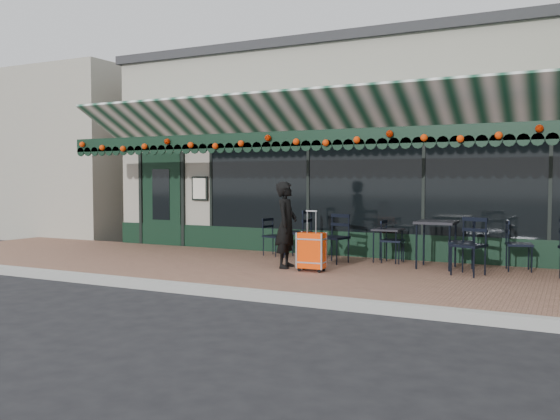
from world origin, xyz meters
The scene contains 16 objects.
ground centered at (0.00, 0.00, 0.00)m, with size 80.00×80.00×0.00m, color black.
sidewalk centered at (0.00, 2.00, 0.07)m, with size 18.00×4.00×0.15m, color brown.
curb centered at (0.00, -0.08, 0.07)m, with size 18.00×0.16×0.15m, color #9E9E99.
restaurant_building centered at (0.00, 7.84, 2.27)m, with size 12.00×9.60×4.50m.
neighbor_building_left centered at (-13.00, 8.00, 2.40)m, with size 12.00×8.00×4.80m, color gray.
woman centered at (-0.56, 2.02, 0.91)m, with size 0.55×0.36×1.52m, color black.
suitcase centered at (0.01, 1.82, 0.49)m, with size 0.46×0.27×1.03m.
cafe_table_a centered at (1.82, 3.15, 0.90)m, with size 0.67×0.67×0.83m.
cafe_table_b centered at (0.85, 3.50, 0.72)m, with size 0.51×0.51×0.63m.
chair_a_left centered at (2.26, 3.08, 0.61)m, with size 0.46×0.46×0.93m, color black, non-canonical shape.
chair_a_right centered at (3.15, 3.46, 0.59)m, with size 0.44×0.44×0.88m, color black, non-canonical shape.
chair_a_front centered at (2.45, 2.58, 0.63)m, with size 0.48×0.48×0.96m, color black, non-canonical shape.
chair_b_left centered at (-0.95, 3.33, 0.64)m, with size 0.49×0.49×0.98m, color black, non-canonical shape.
chair_b_right centered at (0.95, 3.46, 0.55)m, with size 0.40×0.40×0.81m, color black, non-canonical shape.
chair_b_front centered at (-0.02, 2.94, 0.61)m, with size 0.46×0.46×0.93m, color black, non-canonical shape.
chair_solo centered at (-1.51, 3.41, 0.54)m, with size 0.39×0.39×0.78m, color black, non-canonical shape.
Camera 1 is at (3.98, -7.35, 1.72)m, focal length 38.00 mm.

